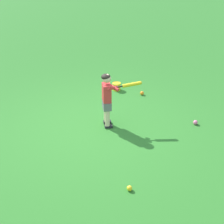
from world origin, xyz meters
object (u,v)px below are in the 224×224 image
object	(u,v)px
play_ball_far_right	(129,188)
play_ball_midfield	(142,93)
play_ball_behind_batter	(195,122)
child_batter	(108,95)
toy_bucket	(116,86)

from	to	relation	value
play_ball_far_right	play_ball_midfield	world-z (taller)	play_ball_midfield
play_ball_behind_batter	child_batter	bearing A→B (deg)	-18.62
play_ball_far_right	toy_bucket	xyz separation A→B (m)	(-1.07, -3.41, 0.06)
child_batter	play_ball_midfield	bearing A→B (deg)	-138.58
play_ball_far_right	child_batter	bearing A→B (deg)	-99.80
child_batter	toy_bucket	distance (m)	1.82
play_ball_midfield	toy_bucket	world-z (taller)	toy_bucket
play_ball_far_right	play_ball_midfield	size ratio (longest dim) A/B	0.84
play_ball_behind_batter	play_ball_far_right	bearing A→B (deg)	33.50
play_ball_far_right	play_ball_midfield	distance (m)	3.31
play_ball_midfield	child_batter	bearing A→B (deg)	41.42
toy_bucket	play_ball_far_right	bearing A→B (deg)	72.57
play_ball_midfield	toy_bucket	distance (m)	0.68
play_ball_far_right	play_ball_behind_batter	distance (m)	2.35
play_ball_behind_batter	toy_bucket	distance (m)	2.29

